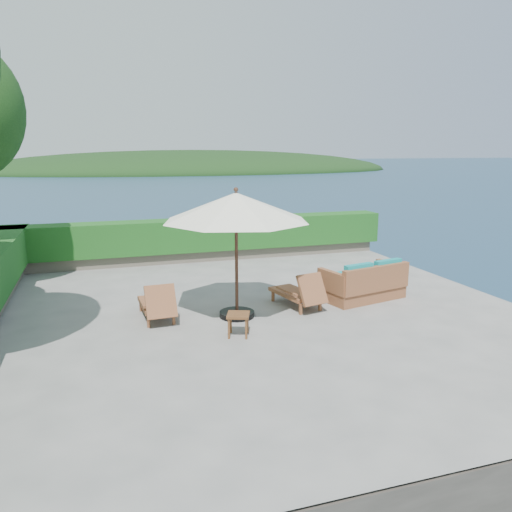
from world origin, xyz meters
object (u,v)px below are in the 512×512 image
object	(u,v)px
lounge_left	(157,303)
side_table	(238,318)
wicker_loveseat	(364,284)
patio_umbrella	(236,208)
lounge_right	(299,292)

from	to	relation	value
lounge_left	side_table	distance (m)	1.98
lounge_left	wicker_loveseat	world-z (taller)	wicker_loveseat
patio_umbrella	lounge_left	bearing A→B (deg)	168.51
patio_umbrella	wicker_loveseat	size ratio (longest dim) A/B	1.61
side_table	wicker_loveseat	bearing A→B (deg)	21.60
lounge_left	side_table	size ratio (longest dim) A/B	2.78
wicker_loveseat	lounge_left	bearing A→B (deg)	167.09
lounge_left	lounge_right	size ratio (longest dim) A/B	0.94
patio_umbrella	side_table	distance (m)	2.28
side_table	wicker_loveseat	distance (m)	3.81
side_table	lounge_right	bearing A→B (deg)	35.27
lounge_right	patio_umbrella	bearing A→B (deg)	174.38
patio_umbrella	lounge_right	xyz separation A→B (m)	(1.53, 0.18, -1.98)
patio_umbrella	lounge_left	xyz separation A→B (m)	(-1.65, 0.34, -1.99)
side_table	wicker_loveseat	size ratio (longest dim) A/B	0.25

